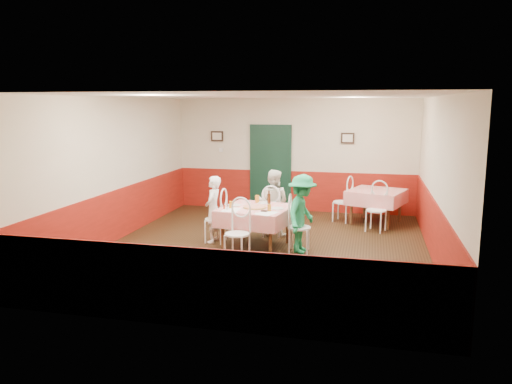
% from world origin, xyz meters
% --- Properties ---
extents(floor, '(7.00, 7.00, 0.00)m').
position_xyz_m(floor, '(0.00, 0.00, 0.00)').
color(floor, black).
rests_on(floor, ground).
extents(ceiling, '(7.00, 7.00, 0.00)m').
position_xyz_m(ceiling, '(0.00, 0.00, 2.80)').
color(ceiling, white).
rests_on(ceiling, back_wall).
extents(back_wall, '(6.00, 0.10, 2.80)m').
position_xyz_m(back_wall, '(0.00, 3.50, 1.40)').
color(back_wall, beige).
rests_on(back_wall, ground).
extents(front_wall, '(6.00, 0.10, 2.80)m').
position_xyz_m(front_wall, '(0.00, -3.50, 1.40)').
color(front_wall, beige).
rests_on(front_wall, ground).
extents(left_wall, '(0.10, 7.00, 2.80)m').
position_xyz_m(left_wall, '(-3.00, 0.00, 1.40)').
color(left_wall, beige).
rests_on(left_wall, ground).
extents(right_wall, '(0.10, 7.00, 2.80)m').
position_xyz_m(right_wall, '(3.00, 0.00, 1.40)').
color(right_wall, beige).
rests_on(right_wall, ground).
extents(wainscot_back, '(6.00, 0.03, 1.00)m').
position_xyz_m(wainscot_back, '(0.00, 3.48, 0.50)').
color(wainscot_back, maroon).
rests_on(wainscot_back, ground).
extents(wainscot_front, '(6.00, 0.03, 1.00)m').
position_xyz_m(wainscot_front, '(0.00, -3.48, 0.50)').
color(wainscot_front, maroon).
rests_on(wainscot_front, ground).
extents(wainscot_left, '(0.03, 7.00, 1.00)m').
position_xyz_m(wainscot_left, '(-2.98, 0.00, 0.50)').
color(wainscot_left, maroon).
rests_on(wainscot_left, ground).
extents(wainscot_right, '(0.03, 7.00, 1.00)m').
position_xyz_m(wainscot_right, '(2.98, 0.00, 0.50)').
color(wainscot_right, maroon).
rests_on(wainscot_right, ground).
extents(door, '(0.96, 0.06, 2.10)m').
position_xyz_m(door, '(-0.60, 3.45, 1.05)').
color(door, black).
rests_on(door, ground).
extents(picture_left, '(0.32, 0.03, 0.26)m').
position_xyz_m(picture_left, '(-2.00, 3.45, 1.85)').
color(picture_left, black).
rests_on(picture_left, back_wall).
extents(picture_right, '(0.32, 0.03, 0.26)m').
position_xyz_m(picture_right, '(1.30, 3.45, 1.85)').
color(picture_right, black).
rests_on(picture_right, back_wall).
extents(thermostat, '(0.10, 0.03, 0.10)m').
position_xyz_m(thermostat, '(-1.90, 3.45, 1.50)').
color(thermostat, white).
rests_on(thermostat, back_wall).
extents(main_table, '(1.40, 1.40, 0.77)m').
position_xyz_m(main_table, '(-0.19, 0.06, 0.38)').
color(main_table, red).
rests_on(main_table, ground).
extents(second_table, '(1.42, 1.42, 0.77)m').
position_xyz_m(second_table, '(2.02, 2.52, 0.38)').
color(second_table, red).
rests_on(second_table, ground).
extents(chair_left, '(0.44, 0.44, 0.90)m').
position_xyz_m(chair_left, '(-1.02, 0.20, 0.45)').
color(chair_left, white).
rests_on(chair_left, ground).
extents(chair_right, '(0.44, 0.44, 0.90)m').
position_xyz_m(chair_right, '(0.65, -0.08, 0.45)').
color(chair_right, white).
rests_on(chair_right, ground).
extents(chair_far, '(0.45, 0.45, 0.90)m').
position_xyz_m(chair_far, '(-0.05, 0.90, 0.45)').
color(chair_far, white).
rests_on(chair_far, ground).
extents(chair_near, '(0.49, 0.49, 0.90)m').
position_xyz_m(chair_near, '(-0.33, -0.78, 0.45)').
color(chair_near, white).
rests_on(chair_near, ground).
extents(chair_second_a, '(0.53, 0.53, 0.90)m').
position_xyz_m(chair_second_a, '(1.27, 2.52, 0.45)').
color(chair_second_a, white).
rests_on(chair_second_a, ground).
extents(chair_second_b, '(0.53, 0.53, 0.90)m').
position_xyz_m(chair_second_b, '(2.02, 1.77, 0.45)').
color(chair_second_b, white).
rests_on(chair_second_b, ground).
extents(pizza, '(0.48, 0.48, 0.03)m').
position_xyz_m(pizza, '(-0.19, -0.00, 0.77)').
color(pizza, '#B74723').
rests_on(pizza, main_table).
extents(plate_left, '(0.29, 0.29, 0.01)m').
position_xyz_m(plate_left, '(-0.62, 0.11, 0.77)').
color(plate_left, white).
rests_on(plate_left, main_table).
extents(plate_right, '(0.29, 0.29, 0.01)m').
position_xyz_m(plate_right, '(0.22, 0.01, 0.77)').
color(plate_right, white).
rests_on(plate_right, main_table).
extents(plate_far, '(0.29, 0.29, 0.01)m').
position_xyz_m(plate_far, '(-0.12, 0.47, 0.77)').
color(plate_far, white).
rests_on(plate_far, main_table).
extents(glass_a, '(0.08, 0.08, 0.13)m').
position_xyz_m(glass_a, '(-0.62, -0.12, 0.82)').
color(glass_a, '#BF7219').
rests_on(glass_a, main_table).
extents(glass_b, '(0.08, 0.08, 0.12)m').
position_xyz_m(glass_b, '(0.13, -0.22, 0.82)').
color(glass_b, '#BF7219').
rests_on(glass_b, main_table).
extents(glass_c, '(0.09, 0.09, 0.15)m').
position_xyz_m(glass_c, '(-0.26, 0.50, 0.83)').
color(glass_c, '#BF7219').
rests_on(glass_c, main_table).
extents(beer_bottle, '(0.07, 0.07, 0.24)m').
position_xyz_m(beer_bottle, '(-0.01, 0.42, 0.88)').
color(beer_bottle, '#381C0A').
rests_on(beer_bottle, main_table).
extents(shaker_a, '(0.04, 0.04, 0.09)m').
position_xyz_m(shaker_a, '(-0.64, -0.28, 0.81)').
color(shaker_a, silver).
rests_on(shaker_a, main_table).
extents(shaker_b, '(0.04, 0.04, 0.09)m').
position_xyz_m(shaker_b, '(-0.63, -0.31, 0.81)').
color(shaker_b, silver).
rests_on(shaker_b, main_table).
extents(shaker_c, '(0.04, 0.04, 0.09)m').
position_xyz_m(shaker_c, '(-0.72, -0.23, 0.81)').
color(shaker_c, '#B23319').
rests_on(shaker_c, main_table).
extents(menu_left, '(0.31, 0.41, 0.00)m').
position_xyz_m(menu_left, '(-0.58, -0.26, 0.76)').
color(menu_left, white).
rests_on(menu_left, main_table).
extents(menu_right, '(0.43, 0.48, 0.00)m').
position_xyz_m(menu_right, '(0.11, -0.40, 0.76)').
color(menu_right, white).
rests_on(menu_right, main_table).
extents(wallet, '(0.12, 0.11, 0.02)m').
position_xyz_m(wallet, '(0.05, -0.27, 0.77)').
color(wallet, black).
rests_on(wallet, main_table).
extents(diner_left, '(0.32, 0.48, 1.30)m').
position_xyz_m(diner_left, '(-1.07, 0.21, 0.65)').
color(diner_left, gray).
rests_on(diner_left, ground).
extents(diner_far, '(0.72, 0.60, 1.36)m').
position_xyz_m(diner_far, '(-0.04, 0.95, 0.68)').
color(diner_far, gray).
rests_on(diner_far, ground).
extents(diner_right, '(0.70, 1.01, 1.43)m').
position_xyz_m(diner_right, '(0.70, -0.09, 0.71)').
color(diner_right, gray).
rests_on(diner_right, ground).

